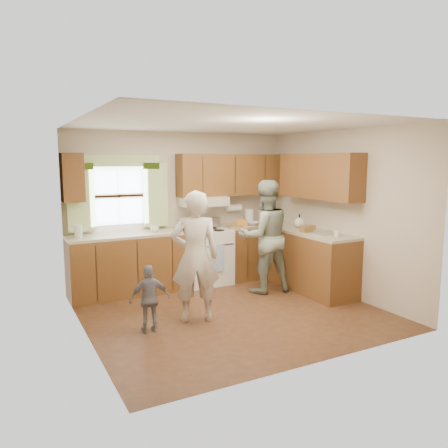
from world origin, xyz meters
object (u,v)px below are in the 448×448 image
stove (206,256)px  child (150,299)px  woman_left (195,257)px  woman_right (265,237)px

stove → child: bearing=-133.1°
woman_left → woman_right: 1.61m
stove → child: (-1.50, -1.60, -0.06)m
woman_left → woman_right: bearing=-137.2°
stove → woman_left: woman_left is taller
woman_right → stove: bearing=-45.8°
woman_right → child: bearing=28.2°
stove → woman_right: (0.61, -0.85, 0.41)m
woman_right → child: 2.28m
stove → child: 2.19m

